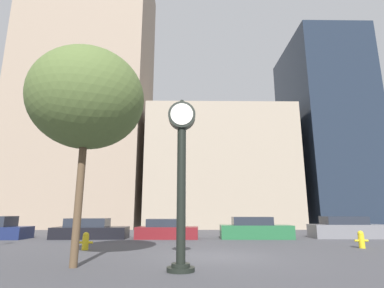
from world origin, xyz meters
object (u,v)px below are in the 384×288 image
Objects in this scene: car_maroon at (167,230)px; car_grey at (347,229)px; car_green at (255,229)px; fire_hydrant_far at (361,239)px; street_clock at (181,169)px; fire_hydrant_near at (86,241)px; bare_tree at (87,99)px; car_black at (90,230)px.

car_maroon is 0.83× the size of car_grey.
car_green reaches higher than fire_hydrant_far.
street_clock reaches higher than fire_hydrant_near.
bare_tree is (-3.24, 0.64, 2.47)m from street_clock.
fire_hydrant_far is at bearing 22.92° from bare_tree.
street_clock reaches higher than car_green.
street_clock is 4.12m from bare_tree.
fire_hydrant_far reaches higher than fire_hydrant_near.
car_black is 1.18× the size of car_maroon.
car_black is at bearing -178.82° from car_green.
car_maroon is 5.06× the size of fire_hydrant_far.
fire_hydrant_far is (8.31, 5.53, -2.51)m from street_clock.
car_maroon is at bearing 61.49° from fire_hydrant_near.
bare_tree reaches higher than car_maroon.
car_black is 11.84m from bare_tree.
bare_tree is (-13.87, -10.53, 4.79)m from car_grey.
car_green is 5.98× the size of fire_hydrant_near.
fire_hydrant_near is at bearing -75.48° from car_black.
car_maroon is (-1.15, 10.89, -2.39)m from street_clock.
car_grey reaches higher than car_black.
street_clock is 11.20m from car_maroon.
car_maroon is at bearing 96.02° from street_clock.
bare_tree is at bearing -75.81° from fire_hydrant_near.
bare_tree is at bearing 168.81° from street_clock.
car_green reaches higher than fire_hydrant_near.
car_maroon is at bearing 78.47° from bare_tree.
car_black is 16.71m from car_grey.
car_black is 0.98× the size of car_grey.
fire_hydrant_near is (-8.85, -5.84, -0.19)m from car_green.
street_clock is at bearing -81.30° from car_maroon.
car_maroon is at bearing -3.48° from car_black.
fire_hydrant_far is at bearing -52.07° from car_green.
bare_tree reaches higher than car_green.
car_black is 0.66× the size of bare_tree.
car_green is 0.95× the size of car_grey.
car_maroon is 0.87× the size of car_green.
car_grey is (6.13, 0.33, 0.01)m from car_green.
car_green is (10.58, -0.21, 0.05)m from car_black.
fire_hydrant_near is (-4.34, 5.01, -2.52)m from street_clock.
car_green is 6.13m from car_grey.
car_maroon is at bearing -175.92° from car_grey.
fire_hydrant_near is at bearing -177.65° from fire_hydrant_far.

